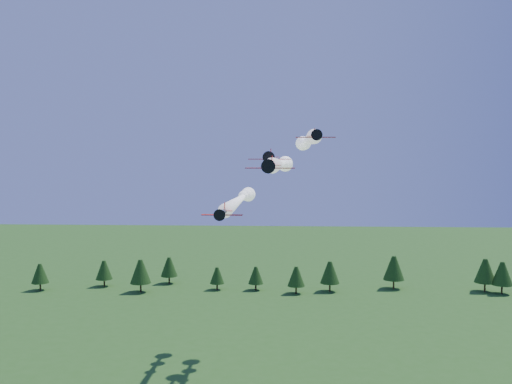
{
  "coord_description": "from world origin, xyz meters",
  "views": [
    {
      "loc": [
        3.0,
        -94.76,
        47.77
      ],
      "look_at": [
        -2.05,
        0.0,
        41.98
      ],
      "focal_mm": 40.0,
      "sensor_mm": 36.0,
      "label": 1
    }
  ],
  "objects_px": {
    "plane_right": "(307,141)",
    "plane_slot": "(270,157)",
    "plane_lead": "(281,164)",
    "plane_left": "(240,200)"
  },
  "relations": [
    {
      "from": "plane_left",
      "to": "plane_lead",
      "type": "bearing_deg",
      "value": -44.63
    },
    {
      "from": "plane_lead",
      "to": "plane_right",
      "type": "bearing_deg",
      "value": 61.66
    },
    {
      "from": "plane_lead",
      "to": "plane_right",
      "type": "relative_size",
      "value": 0.94
    },
    {
      "from": "plane_right",
      "to": "plane_left",
      "type": "bearing_deg",
      "value": 178.38
    },
    {
      "from": "plane_left",
      "to": "plane_slot",
      "type": "bearing_deg",
      "value": -73.77
    },
    {
      "from": "plane_left",
      "to": "plane_slot",
      "type": "height_order",
      "value": "plane_slot"
    },
    {
      "from": "plane_right",
      "to": "plane_slot",
      "type": "xyz_separation_m",
      "value": [
        -7.49,
        -27.24,
        -3.58
      ]
    },
    {
      "from": "plane_left",
      "to": "plane_slot",
      "type": "relative_size",
      "value": 6.89
    },
    {
      "from": "plane_lead",
      "to": "plane_left",
      "type": "xyz_separation_m",
      "value": [
        -9.47,
        9.63,
        -8.19
      ]
    },
    {
      "from": "plane_right",
      "to": "plane_slot",
      "type": "relative_size",
      "value": 7.22
    }
  ]
}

